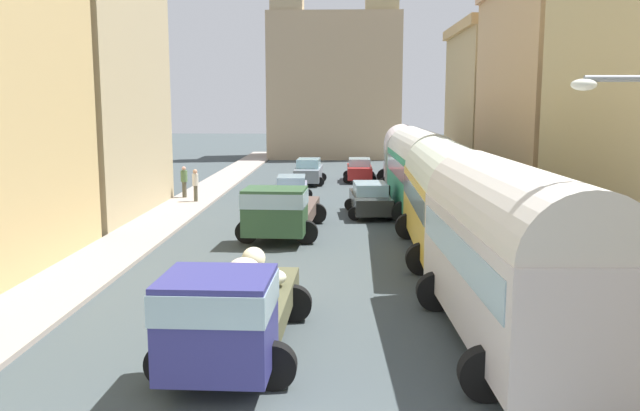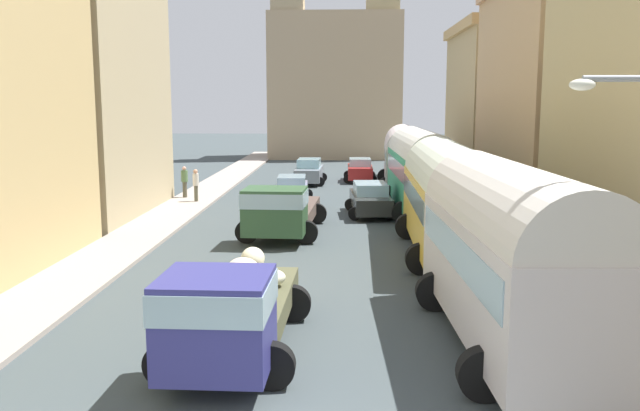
{
  "view_description": "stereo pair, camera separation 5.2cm",
  "coord_description": "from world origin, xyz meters",
  "px_view_note": "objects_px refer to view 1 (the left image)",
  "views": [
    {
      "loc": [
        0.92,
        -7.88,
        5.41
      ],
      "look_at": [
        0.0,
        18.27,
        1.32
      ],
      "focal_mm": 37.73,
      "sensor_mm": 36.0,
      "label": 1
    },
    {
      "loc": [
        0.97,
        -7.88,
        5.41
      ],
      "look_at": [
        0.0,
        18.27,
        1.32
      ],
      "focal_mm": 37.73,
      "sensor_mm": 36.0,
      "label": 2
    }
  ],
  "objects_px": {
    "parked_bus_1": "(449,194)",
    "pedestrian_0": "(195,184)",
    "car_3": "(359,170)",
    "parked_bus_3": "(403,155)",
    "parked_bus_0": "(513,248)",
    "pedestrian_1": "(184,181)",
    "cargo_truck_0": "(232,308)",
    "car_2": "(370,199)",
    "car_1": "(309,171)",
    "cargo_truck_1": "(282,209)",
    "parked_bus_2": "(420,167)",
    "car_0": "(291,189)"
  },
  "relations": [
    {
      "from": "car_0",
      "to": "car_3",
      "type": "height_order",
      "value": "car_3"
    },
    {
      "from": "parked_bus_1",
      "to": "car_1",
      "type": "xyz_separation_m",
      "value": [
        -5.97,
        20.4,
        -1.35
      ]
    },
    {
      "from": "parked_bus_0",
      "to": "car_2",
      "type": "height_order",
      "value": "parked_bus_0"
    },
    {
      "from": "parked_bus_0",
      "to": "car_3",
      "type": "relative_size",
      "value": 2.2
    },
    {
      "from": "cargo_truck_0",
      "to": "car_1",
      "type": "relative_size",
      "value": 1.56
    },
    {
      "from": "parked_bus_3",
      "to": "car_3",
      "type": "height_order",
      "value": "parked_bus_3"
    },
    {
      "from": "cargo_truck_0",
      "to": "pedestrian_1",
      "type": "relative_size",
      "value": 3.61
    },
    {
      "from": "parked_bus_2",
      "to": "pedestrian_0",
      "type": "xyz_separation_m",
      "value": [
        -11.49,
        2.55,
        -1.18
      ]
    },
    {
      "from": "pedestrian_1",
      "to": "parked_bus_3",
      "type": "bearing_deg",
      "value": 21.85
    },
    {
      "from": "parked_bus_1",
      "to": "car_2",
      "type": "bearing_deg",
      "value": 106.1
    },
    {
      "from": "parked_bus_0",
      "to": "car_2",
      "type": "distance_m",
      "value": 17.57
    },
    {
      "from": "pedestrian_0",
      "to": "parked_bus_0",
      "type": "bearing_deg",
      "value": -60.78
    },
    {
      "from": "parked_bus_1",
      "to": "pedestrian_0",
      "type": "xyz_separation_m",
      "value": [
        -11.49,
        11.55,
        -1.1
      ]
    },
    {
      "from": "parked_bus_0",
      "to": "car_0",
      "type": "distance_m",
      "value": 22.01
    },
    {
      "from": "pedestrian_1",
      "to": "cargo_truck_0",
      "type": "bearing_deg",
      "value": -74.35
    },
    {
      "from": "parked_bus_2",
      "to": "parked_bus_0",
      "type": "bearing_deg",
      "value": -90.0
    },
    {
      "from": "cargo_truck_1",
      "to": "pedestrian_1",
      "type": "bearing_deg",
      "value": 122.44
    },
    {
      "from": "car_0",
      "to": "car_2",
      "type": "relative_size",
      "value": 0.98
    },
    {
      "from": "parked_bus_3",
      "to": "car_3",
      "type": "xyz_separation_m",
      "value": [
        -2.61,
        3.96,
        -1.35
      ]
    },
    {
      "from": "parked_bus_0",
      "to": "car_3",
      "type": "bearing_deg",
      "value": 94.82
    },
    {
      "from": "cargo_truck_0",
      "to": "cargo_truck_1",
      "type": "height_order",
      "value": "cargo_truck_0"
    },
    {
      "from": "car_0",
      "to": "pedestrian_1",
      "type": "xyz_separation_m",
      "value": [
        -6.0,
        1.02,
        0.31
      ]
    },
    {
      "from": "cargo_truck_0",
      "to": "cargo_truck_1",
      "type": "relative_size",
      "value": 0.91
    },
    {
      "from": "cargo_truck_0",
      "to": "car_1",
      "type": "xyz_separation_m",
      "value": [
        -0.0,
        30.51,
        -0.36
      ]
    },
    {
      "from": "parked_bus_3",
      "to": "car_1",
      "type": "bearing_deg",
      "value": 158.11
    },
    {
      "from": "car_3",
      "to": "parked_bus_3",
      "type": "bearing_deg",
      "value": -56.64
    },
    {
      "from": "cargo_truck_0",
      "to": "car_3",
      "type": "bearing_deg",
      "value": 84.03
    },
    {
      "from": "parked_bus_3",
      "to": "cargo_truck_0",
      "type": "xyz_separation_m",
      "value": [
        -5.97,
        -28.11,
        -0.95
      ]
    },
    {
      "from": "pedestrian_1",
      "to": "cargo_truck_1",
      "type": "bearing_deg",
      "value": -57.56
    },
    {
      "from": "parked_bus_2",
      "to": "parked_bus_3",
      "type": "relative_size",
      "value": 1.13
    },
    {
      "from": "cargo_truck_1",
      "to": "car_2",
      "type": "height_order",
      "value": "cargo_truck_1"
    },
    {
      "from": "parked_bus_1",
      "to": "parked_bus_3",
      "type": "bearing_deg",
      "value": 90.0
    },
    {
      "from": "parked_bus_2",
      "to": "parked_bus_3",
      "type": "distance_m",
      "value": 9.0
    },
    {
      "from": "parked_bus_2",
      "to": "cargo_truck_1",
      "type": "relative_size",
      "value": 1.24
    },
    {
      "from": "pedestrian_1",
      "to": "car_2",
      "type": "bearing_deg",
      "value": -24.97
    },
    {
      "from": "cargo_truck_1",
      "to": "car_1",
      "type": "distance_m",
      "value": 17.3
    },
    {
      "from": "parked_bus_0",
      "to": "parked_bus_2",
      "type": "bearing_deg",
      "value": 90.0
    },
    {
      "from": "cargo_truck_1",
      "to": "car_0",
      "type": "height_order",
      "value": "cargo_truck_1"
    },
    {
      "from": "car_1",
      "to": "pedestrian_1",
      "type": "bearing_deg",
      "value": -131.23
    },
    {
      "from": "pedestrian_1",
      "to": "car_3",
      "type": "bearing_deg",
      "value": 42.31
    },
    {
      "from": "pedestrian_0",
      "to": "parked_bus_1",
      "type": "bearing_deg",
      "value": -45.14
    },
    {
      "from": "parked_bus_0",
      "to": "cargo_truck_0",
      "type": "bearing_deg",
      "value": -169.48
    },
    {
      "from": "cargo_truck_0",
      "to": "pedestrian_1",
      "type": "bearing_deg",
      "value": 105.65
    },
    {
      "from": "parked_bus_3",
      "to": "pedestrian_0",
      "type": "height_order",
      "value": "parked_bus_3"
    },
    {
      "from": "parked_bus_1",
      "to": "car_1",
      "type": "relative_size",
      "value": 2.08
    },
    {
      "from": "parked_bus_1",
      "to": "pedestrian_1",
      "type": "xyz_separation_m",
      "value": [
        -12.44,
        13.01,
        -1.12
      ]
    },
    {
      "from": "parked_bus_1",
      "to": "pedestrian_0",
      "type": "bearing_deg",
      "value": 134.86
    },
    {
      "from": "car_0",
      "to": "car_1",
      "type": "bearing_deg",
      "value": 86.75
    },
    {
      "from": "parked_bus_3",
      "to": "car_0",
      "type": "bearing_deg",
      "value": -137.02
    },
    {
      "from": "parked_bus_0",
      "to": "car_2",
      "type": "bearing_deg",
      "value": 97.9
    }
  ]
}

